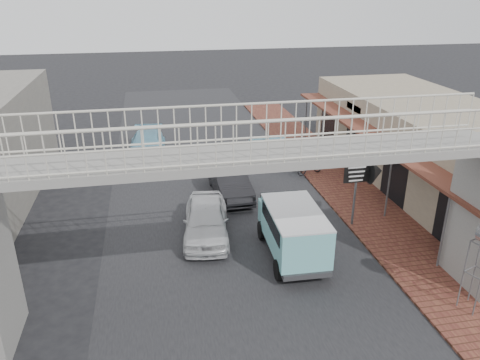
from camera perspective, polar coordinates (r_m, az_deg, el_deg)
name	(u,v)px	position (r m, az deg, el deg)	size (l,w,h in m)	color
ground	(233,245)	(18.50, -0.80, -7.94)	(120.00, 120.00, 0.00)	black
road_strip	(233,245)	(18.50, -0.80, -7.92)	(10.00, 60.00, 0.01)	black
sidewalk	(357,199)	(22.88, 14.04, -2.24)	(3.00, 40.00, 0.10)	brown
shophouse_row	(436,147)	(25.14, 22.83, 3.70)	(7.20, 18.00, 4.00)	gray
footbridge	(258,219)	(13.54, 2.18, -4.80)	(16.40, 2.40, 6.34)	gray
white_hatchback	(206,219)	(18.84, -4.16, -4.82)	(1.76, 4.37, 1.49)	silver
dark_sedan	(230,181)	(22.50, -1.28, -0.11)	(1.52, 4.36, 1.44)	black
angkot_curb	(274,147)	(27.68, 4.19, 4.07)	(2.10, 4.55, 1.26)	#7CC1D8
angkot_far	(147,146)	(27.90, -11.27, 4.05)	(2.03, 5.00, 1.45)	#74B1C9
angkot_van	(293,226)	(17.26, 6.49, -5.63)	(2.01, 4.17, 2.02)	black
motorcycle_near	(310,166)	(25.10, 8.53, 1.66)	(0.58, 1.66, 0.87)	black
motorcycle_far	(295,148)	(27.72, 6.78, 3.85)	(0.43, 1.53, 0.92)	black
arrow_sign	(373,172)	(19.73, 15.96, 0.93)	(1.64, 1.03, 2.86)	#59595B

